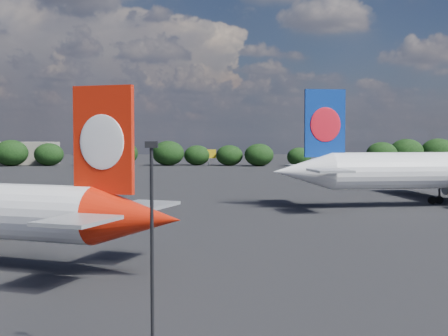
{
  "coord_description": "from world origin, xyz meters",
  "views": [
    {
      "loc": [
        15.66,
        -33.39,
        10.38
      ],
      "look_at": [
        16.0,
        12.0,
        8.0
      ],
      "focal_mm": 50.0,
      "sensor_mm": 36.0,
      "label": 1
    }
  ],
  "objects": [
    {
      "name": "ground",
      "position": [
        0.0,
        60.0,
        0.0
      ],
      "size": [
        500.0,
        500.0,
        0.0
      ],
      "primitive_type": "plane",
      "color": "black",
      "rests_on": "ground"
    },
    {
      "name": "apron_lamp_post",
      "position": [
        12.7,
        -6.2,
        5.7
      ],
      "size": [
        0.55,
        0.3,
        10.12
      ],
      "color": "black",
      "rests_on": "ground"
    },
    {
      "name": "highway_sign",
      "position": [
        -18.0,
        176.0,
        3.13
      ],
      "size": [
        6.0,
        0.3,
        4.5
      ],
      "color": "#156A21",
      "rests_on": "ground"
    },
    {
      "name": "billboard_yellow",
      "position": [
        12.0,
        182.0,
        3.87
      ],
      "size": [
        5.0,
        0.3,
        5.5
      ],
      "color": "yellow",
      "rests_on": "ground"
    },
    {
      "name": "horizon_treeline",
      "position": [
        2.84,
        180.32,
        4.16
      ],
      "size": [
        209.6,
        16.01,
        9.33
      ],
      "color": "black",
      "rests_on": "ground"
    }
  ]
}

